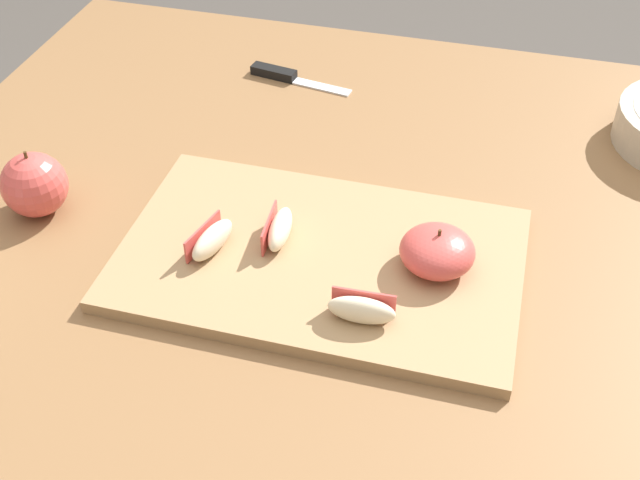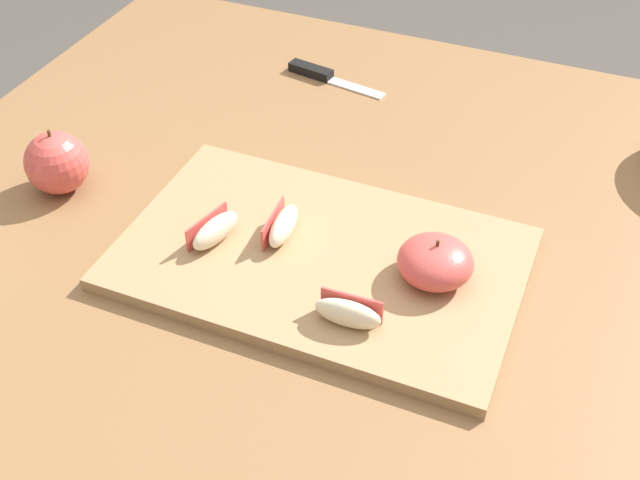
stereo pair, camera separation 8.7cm
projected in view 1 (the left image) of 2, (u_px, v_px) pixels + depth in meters
dining_table at (348, 285)px, 1.01m from camera, size 1.16×0.98×0.74m
cutting_board at (320, 259)px, 0.89m from camera, size 0.44×0.28×0.02m
apple_half_skin_up at (437, 251)px, 0.86m from camera, size 0.08×0.08×0.05m
apple_wedge_right at (212, 240)px, 0.88m from camera, size 0.04×0.07×0.03m
apple_wedge_back at (279, 229)px, 0.89m from camera, size 0.03×0.07×0.03m
apple_wedge_middle at (362, 309)px, 0.80m from camera, size 0.07×0.03×0.03m
paring_knife at (282, 75)px, 1.20m from camera, size 0.16×0.04×0.01m
whole_apple_pink_lady at (34, 185)px, 0.94m from camera, size 0.08×0.08×0.09m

